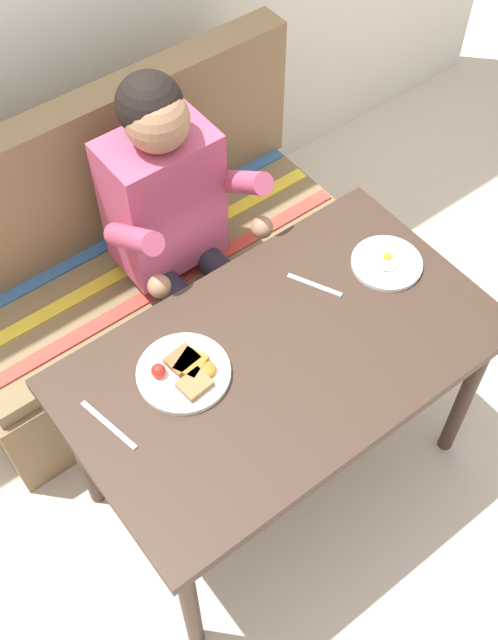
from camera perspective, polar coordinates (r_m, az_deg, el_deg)
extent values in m
plane|color=beige|center=(2.77, 1.93, -10.86)|extent=(8.00, 8.00, 0.00)
cube|color=#392920|center=(2.15, 2.44, -2.72)|extent=(1.20, 0.70, 0.04)
cylinder|color=#392920|center=(2.25, -4.36, -20.00)|extent=(0.05, 0.05, 0.69)
cylinder|color=#392920|center=(2.60, 15.60, -5.24)|extent=(0.05, 0.05, 0.69)
cylinder|color=#392920|center=(2.46, -12.19, -9.27)|extent=(0.05, 0.05, 0.69)
cylinder|color=#392920|center=(2.79, 7.07, 2.75)|extent=(0.05, 0.05, 0.69)
cube|color=olive|center=(2.91, -6.85, 1.15)|extent=(1.44, 0.56, 0.40)
cube|color=olive|center=(2.73, -7.31, 4.07)|extent=(1.40, 0.52, 0.06)
cube|color=olive|center=(2.66, -10.62, 11.10)|extent=(1.44, 0.12, 0.54)
cube|color=#C63D33|center=(2.63, -5.73, 2.71)|extent=(1.38, 0.05, 0.01)
cube|color=yellow|center=(2.71, -7.39, 4.54)|extent=(1.38, 0.05, 0.01)
cube|color=#336099|center=(2.79, -8.96, 6.24)|extent=(1.38, 0.05, 0.01)
cube|color=#B24466|center=(2.47, -6.31, 8.76)|extent=(0.34, 0.22, 0.48)
sphere|color=#9E7051|center=(2.24, -6.78, 14.35)|extent=(0.19, 0.19, 0.19)
sphere|color=black|center=(2.24, -7.29, 15.31)|extent=(0.19, 0.19, 0.19)
cylinder|color=#B24466|center=(2.27, -8.49, 5.92)|extent=(0.07, 0.29, 0.23)
cylinder|color=#B24466|center=(2.41, -0.78, 10.06)|extent=(0.07, 0.29, 0.23)
sphere|color=#9E7051|center=(2.28, -6.58, 2.48)|extent=(0.07, 0.07, 0.07)
sphere|color=#9E7051|center=(2.42, 0.97, 6.79)|extent=(0.07, 0.07, 0.07)
cylinder|color=#232333|center=(2.52, -5.29, 1.91)|extent=(0.09, 0.34, 0.09)
cylinder|color=#232333|center=(2.65, -2.79, -3.85)|extent=(0.08, 0.08, 0.52)
cube|color=black|center=(2.83, -1.89, -7.22)|extent=(0.09, 0.20, 0.05)
cylinder|color=#232333|center=(2.58, -2.17, 3.72)|extent=(0.09, 0.34, 0.09)
cylinder|color=#232333|center=(2.71, 0.13, -2.01)|extent=(0.08, 0.08, 0.52)
cube|color=black|center=(2.88, 0.85, -5.42)|extent=(0.09, 0.20, 0.05)
cylinder|color=white|center=(2.09, -4.80, -3.88)|extent=(0.25, 0.25, 0.02)
cube|color=#965832|center=(2.09, -4.90, -2.93)|extent=(0.09, 0.08, 0.02)
cube|color=olive|center=(2.05, -4.00, -4.72)|extent=(0.09, 0.08, 0.02)
cube|color=olive|center=(2.08, -4.26, -3.20)|extent=(0.10, 0.10, 0.02)
sphere|color=red|center=(2.07, -6.65, -3.71)|extent=(0.04, 0.04, 0.04)
ellipsoid|color=#CC6623|center=(2.07, -3.22, -3.69)|extent=(0.06, 0.05, 0.02)
cylinder|color=white|center=(2.35, 10.03, 4.11)|extent=(0.21, 0.21, 0.01)
ellipsoid|color=white|center=(2.34, 10.08, 4.30)|extent=(0.09, 0.08, 0.01)
sphere|color=yellow|center=(2.34, 10.08, 4.59)|extent=(0.03, 0.03, 0.03)
cube|color=silver|center=(2.27, 4.82, 2.56)|extent=(0.09, 0.16, 0.00)
cube|color=silver|center=(2.04, -10.23, -7.56)|extent=(0.05, 0.20, 0.00)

